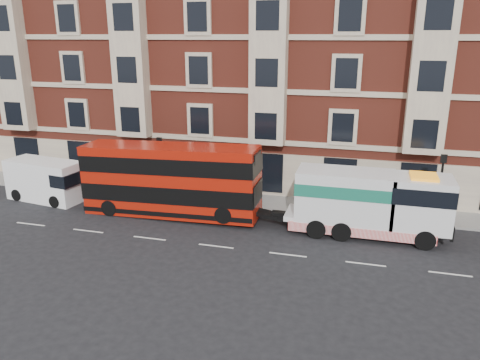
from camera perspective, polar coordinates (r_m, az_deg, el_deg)
name	(u,v)px	position (r m, az deg, el deg)	size (l,w,h in m)	color
ground	(216,246)	(26.06, -2.94, -8.07)	(120.00, 120.00, 0.00)	black
sidewalk	(249,200)	(32.70, 1.13, -2.51)	(90.00, 3.00, 0.15)	slate
victorian_terrace	(280,49)	(38.01, 4.85, 15.59)	(45.00, 12.00, 20.40)	maroon
lamp_post_west	(160,163)	(32.67, -9.67, 2.01)	(0.35, 0.15, 4.35)	black
lamp_post_east	(440,184)	(30.13, 23.23, -0.49)	(0.35, 0.15, 4.35)	black
double_decker_bus	(171,179)	(29.86, -8.46, 0.11)	(11.32, 2.60, 4.58)	#A21609
tow_truck	(367,203)	(27.64, 15.22, -2.67)	(9.07, 2.68, 3.78)	silver
box_van	(45,181)	(35.46, -22.66, -0.06)	(5.67, 2.92, 2.82)	white
pedestrian	(140,179)	(35.15, -12.05, 0.10)	(0.62, 0.41, 1.69)	#1C2B39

